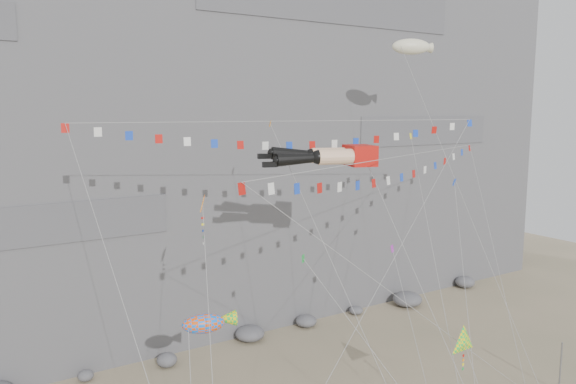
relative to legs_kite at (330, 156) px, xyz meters
name	(u,v)px	position (x,y,z in m)	size (l,w,h in m)	color
cliff	(179,63)	(0.39, 27.05, 7.85)	(80.00, 28.00, 50.00)	slate
talus_boulders	(250,334)	(0.39, 12.05, -16.55)	(60.00, 3.00, 1.20)	#5B5B60
anchor_pole_right	(561,367)	(14.94, -7.90, -15.28)	(0.12, 0.12, 3.73)	gray
legs_kite	(330,156)	(0.00, 0.00, 0.00)	(7.90, 15.28, 21.12)	#B9110B
flag_banner_upper	(301,121)	(-0.45, 2.77, 2.23)	(30.09, 14.81, 26.54)	#B9110B
flag_banner_lower	(396,157)	(4.09, -1.87, -0.13)	(29.78, 12.69, 19.85)	#B9110B
harlequin_kite	(203,205)	(-9.27, -0.42, -2.32)	(4.02, 9.27, 17.25)	red
fish_windsock	(204,324)	(-10.27, -2.49, -8.53)	(5.18, 7.47, 11.18)	#E84B0B
delta_kite	(465,343)	(4.31, -8.04, -10.98)	(3.86, 6.44, 9.06)	yellow
blimp_windsock	(411,47)	(11.60, 4.69, 8.06)	(4.44, 13.48, 28.00)	beige
small_kite_a	(274,133)	(-2.05, 3.66, 1.44)	(2.00, 15.13, 24.12)	orange
small_kite_b	(393,251)	(5.67, -0.16, -7.15)	(5.38, 10.72, 15.01)	#AE20BB
small_kite_c	(306,263)	(-3.17, -1.98, -6.28)	(4.90, 11.06, 15.80)	green
small_kite_d	(412,143)	(9.97, 2.60, 0.43)	(8.21, 14.15, 23.82)	#FFF115
small_kite_e	(455,186)	(10.35, -1.52, -2.58)	(7.11, 9.21, 18.31)	blue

